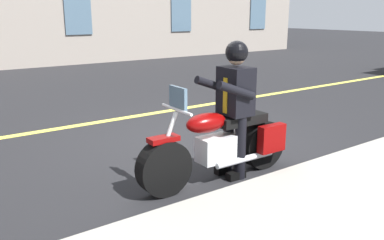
{
  "coord_description": "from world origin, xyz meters",
  "views": [
    {
      "loc": [
        3.79,
        5.23,
        2.07
      ],
      "look_at": [
        0.91,
        1.2,
        0.75
      ],
      "focal_mm": 37.89,
      "sensor_mm": 36.0,
      "label": 1
    }
  ],
  "objects": [
    {
      "name": "ground_plane",
      "position": [
        0.0,
        0.0,
        0.0
      ],
      "size": [
        80.0,
        80.0,
        0.0
      ],
      "primitive_type": "plane",
      "color": "black"
    },
    {
      "name": "lane_center_stripe",
      "position": [
        0.0,
        -2.0,
        0.01
      ],
      "size": [
        60.0,
        0.16,
        0.01
      ],
      "primitive_type": "cube",
      "color": "#E5DB4C",
      "rests_on": "ground_plane"
    },
    {
      "name": "motorcycle_main",
      "position": [
        0.67,
        1.51,
        0.45
      ],
      "size": [
        2.21,
        0.61,
        1.26
      ],
      "color": "black",
      "rests_on": "ground_plane"
    },
    {
      "name": "rider_main",
      "position": [
        0.48,
        1.51,
        1.04
      ],
      "size": [
        0.62,
        0.55,
        1.74
      ],
      "color": "black",
      "rests_on": "ground_plane"
    }
  ]
}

